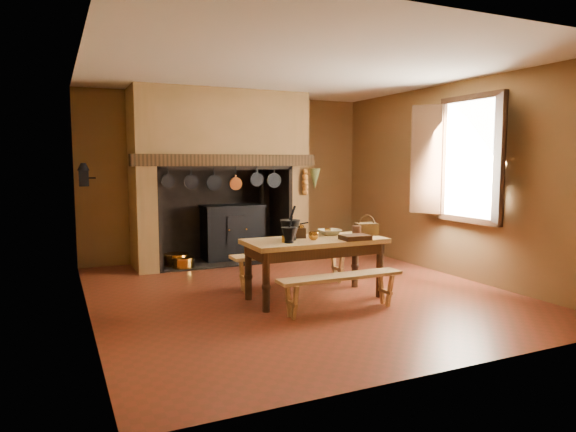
% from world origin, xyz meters
% --- Properties ---
extents(floor, '(5.50, 5.50, 0.00)m').
position_xyz_m(floor, '(0.00, 0.00, 0.00)').
color(floor, maroon).
rests_on(floor, ground).
extents(ceiling, '(5.50, 5.50, 0.00)m').
position_xyz_m(ceiling, '(0.00, 0.00, 2.80)').
color(ceiling, silver).
rests_on(ceiling, back_wall).
extents(back_wall, '(5.00, 0.02, 2.80)m').
position_xyz_m(back_wall, '(0.00, 2.75, 1.40)').
color(back_wall, brown).
rests_on(back_wall, floor).
extents(wall_left, '(0.02, 5.50, 2.80)m').
position_xyz_m(wall_left, '(-2.50, 0.00, 1.40)').
color(wall_left, brown).
rests_on(wall_left, floor).
extents(wall_right, '(0.02, 5.50, 2.80)m').
position_xyz_m(wall_right, '(2.50, 0.00, 1.40)').
color(wall_right, brown).
rests_on(wall_right, floor).
extents(wall_front, '(5.00, 0.02, 2.80)m').
position_xyz_m(wall_front, '(0.00, -2.75, 1.40)').
color(wall_front, brown).
rests_on(wall_front, floor).
extents(chimney_breast, '(2.95, 0.96, 2.80)m').
position_xyz_m(chimney_breast, '(-0.30, 2.31, 1.81)').
color(chimney_breast, brown).
rests_on(chimney_breast, floor).
extents(iron_range, '(1.12, 0.55, 1.60)m').
position_xyz_m(iron_range, '(-0.04, 2.45, 0.48)').
color(iron_range, black).
rests_on(iron_range, floor).
extents(hearth_pans, '(0.51, 0.62, 0.20)m').
position_xyz_m(hearth_pans, '(-1.05, 2.22, 0.09)').
color(hearth_pans, '#B07828').
rests_on(hearth_pans, floor).
extents(hanging_pans, '(1.92, 0.29, 0.27)m').
position_xyz_m(hanging_pans, '(-0.34, 1.81, 1.36)').
color(hanging_pans, black).
rests_on(hanging_pans, chimney_breast).
extents(onion_string, '(0.12, 0.10, 0.46)m').
position_xyz_m(onion_string, '(1.00, 1.79, 1.33)').
color(onion_string, '#B46621').
rests_on(onion_string, chimney_breast).
extents(herb_bunch, '(0.20, 0.20, 0.35)m').
position_xyz_m(herb_bunch, '(1.18, 1.79, 1.38)').
color(herb_bunch, '#4E5528').
rests_on(herb_bunch, chimney_breast).
extents(window, '(0.39, 1.75, 1.76)m').
position_xyz_m(window, '(2.35, -0.40, 1.70)').
color(window, white).
rests_on(window, wall_right).
extents(wall_coffee_mill, '(0.23, 0.16, 0.31)m').
position_xyz_m(wall_coffee_mill, '(-2.42, 1.55, 1.52)').
color(wall_coffee_mill, black).
rests_on(wall_coffee_mill, wall_left).
extents(work_table, '(1.70, 0.76, 0.74)m').
position_xyz_m(work_table, '(0.06, -0.36, 0.62)').
color(work_table, tan).
rests_on(work_table, floor).
extents(bench_front, '(1.48, 0.26, 0.42)m').
position_xyz_m(bench_front, '(0.06, -0.98, 0.31)').
color(bench_front, tan).
rests_on(bench_front, floor).
extents(bench_back, '(1.69, 0.30, 0.47)m').
position_xyz_m(bench_back, '(0.06, 0.27, 0.36)').
color(bench_back, tan).
rests_on(bench_back, floor).
extents(mortar_large, '(0.24, 0.24, 0.41)m').
position_xyz_m(mortar_large, '(-0.26, -0.33, 0.87)').
color(mortar_large, black).
rests_on(mortar_large, work_table).
extents(mortar_small, '(0.18, 0.18, 0.31)m').
position_xyz_m(mortar_small, '(-0.36, -0.51, 0.84)').
color(mortar_small, black).
rests_on(mortar_small, work_table).
extents(coffee_grinder, '(0.18, 0.16, 0.20)m').
position_xyz_m(coffee_grinder, '(-0.07, -0.22, 0.81)').
color(coffee_grinder, black).
rests_on(coffee_grinder, work_table).
extents(brass_mug_a, '(0.09, 0.09, 0.08)m').
position_xyz_m(brass_mug_a, '(-0.38, -0.46, 0.78)').
color(brass_mug_a, '#B07828').
rests_on(brass_mug_a, work_table).
extents(brass_mug_b, '(0.10, 0.10, 0.09)m').
position_xyz_m(brass_mug_b, '(0.34, -0.18, 0.78)').
color(brass_mug_b, '#B07828').
rests_on(brass_mug_b, work_table).
extents(mixing_bowl, '(0.30, 0.30, 0.07)m').
position_xyz_m(mixing_bowl, '(0.39, -0.14, 0.77)').
color(mixing_bowl, beige).
rests_on(mixing_bowl, work_table).
extents(stoneware_crock, '(0.13, 0.13, 0.14)m').
position_xyz_m(stoneware_crock, '(0.60, -0.45, 0.81)').
color(stoneware_crock, '#563020').
rests_on(stoneware_crock, work_table).
extents(glass_jar, '(0.08, 0.08, 0.13)m').
position_xyz_m(glass_jar, '(0.81, -0.39, 0.80)').
color(glass_jar, beige).
rests_on(glass_jar, work_table).
extents(wicker_basket, '(0.32, 0.26, 0.26)m').
position_xyz_m(wicker_basket, '(0.81, -0.34, 0.82)').
color(wicker_basket, '#4F3717').
rests_on(wicker_basket, work_table).
extents(wooden_tray, '(0.35, 0.26, 0.06)m').
position_xyz_m(wooden_tray, '(0.46, -0.63, 0.77)').
color(wooden_tray, black).
rests_on(wooden_tray, work_table).
extents(brass_cup, '(0.16, 0.16, 0.10)m').
position_xyz_m(brass_cup, '(-0.00, -0.45, 0.79)').
color(brass_cup, '#B07828').
rests_on(brass_cup, work_table).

